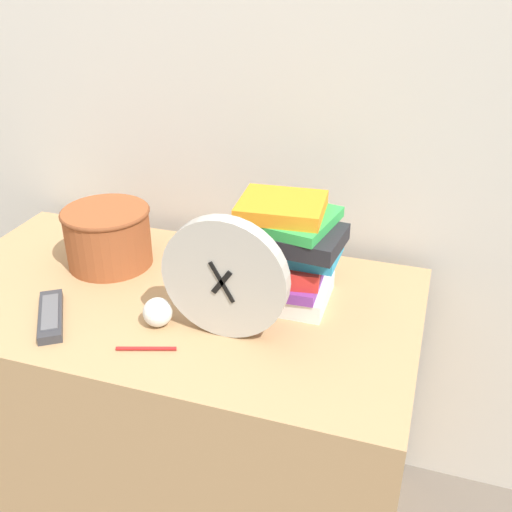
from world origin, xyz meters
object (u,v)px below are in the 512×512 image
(desk_clock, at_px, (225,278))
(tv_remote, at_px, (51,316))
(basket, at_px, (108,235))
(crumpled_paper_ball, at_px, (158,312))
(book_stack, at_px, (285,251))
(pen, at_px, (146,349))

(desk_clock, relative_size, tv_remote, 1.46)
(desk_clock, bearing_deg, basket, 153.34)
(tv_remote, xyz_separation_m, crumpled_paper_ball, (0.23, 0.06, 0.02))
(book_stack, distance_m, tv_remote, 0.53)
(tv_remote, relative_size, pen, 1.54)
(desk_clock, relative_size, basket, 1.22)
(desk_clock, bearing_deg, tv_remote, -169.01)
(basket, xyz_separation_m, tv_remote, (0.01, -0.27, -0.07))
(desk_clock, xyz_separation_m, book_stack, (0.08, 0.17, -0.01))
(crumpled_paper_ball, bearing_deg, book_stack, 39.70)
(desk_clock, height_order, basket, desk_clock)
(pen, bearing_deg, tv_remote, 172.31)
(basket, bearing_deg, book_stack, -2.84)
(basket, distance_m, crumpled_paper_ball, 0.32)
(pen, bearing_deg, basket, 130.17)
(book_stack, bearing_deg, desk_clock, -114.62)
(desk_clock, bearing_deg, pen, -141.00)
(book_stack, xyz_separation_m, tv_remote, (-0.46, -0.24, -0.11))
(desk_clock, relative_size, pen, 2.24)
(book_stack, relative_size, crumpled_paper_ball, 3.93)
(book_stack, height_order, basket, book_stack)
(desk_clock, distance_m, book_stack, 0.19)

